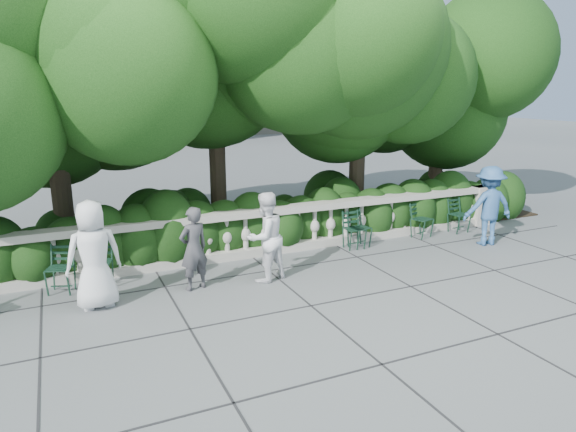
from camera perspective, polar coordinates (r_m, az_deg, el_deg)
name	(u,v)px	position (r m, az deg, el deg)	size (l,w,h in m)	color
ground	(311,281)	(9.51, 2.52, -7.20)	(90.00, 90.00, 0.00)	#54585C
balustrade	(272,231)	(10.91, -1.75, -1.68)	(12.00, 0.44, 1.00)	#9E998E
shrub_hedge	(253,238)	(12.11, -3.93, -2.48)	(15.00, 2.60, 1.70)	black
tree_canopy	(275,64)	(12.05, -1.42, 16.53)	(15.04, 6.52, 6.78)	#3F3023
chair_a	(59,296)	(9.68, -24.06, -8.09)	(0.44, 0.48, 0.84)	black
chair_b	(100,289)	(9.73, -20.16, -7.59)	(0.44, 0.48, 0.84)	black
chair_c	(357,250)	(11.31, 7.67, -3.79)	(0.44, 0.48, 0.84)	black
chair_d	(363,249)	(11.44, 8.36, -3.62)	(0.44, 0.48, 0.84)	black
chair_e	(426,239)	(12.48, 15.09, -2.44)	(0.44, 0.48, 0.84)	black
chair_f	(462,234)	(13.17, 18.78, -1.86)	(0.44, 0.48, 0.84)	black
person_businessman	(94,255)	(8.69, -20.78, -4.06)	(0.86, 0.56, 1.77)	white
person_woman_grey	(194,249)	(9.04, -10.44, -3.58)	(0.54, 0.36, 1.49)	#3E3D42
person_casual_man	(265,237)	(9.29, -2.53, -2.34)	(0.80, 0.62, 1.65)	white
person_older_blue	(489,206)	(12.26, 21.40, 1.06)	(1.15, 0.66, 1.78)	#2F598F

